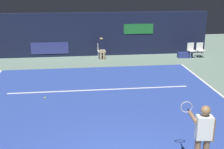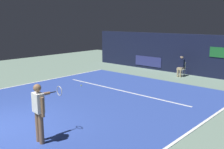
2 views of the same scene
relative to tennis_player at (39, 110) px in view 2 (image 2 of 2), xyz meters
name	(u,v)px [view 2 (image 2 of 2)]	position (x,y,z in m)	size (l,w,h in m)	color
ground_plane	(95,99)	(-1.91, 3.99, -0.99)	(28.71, 28.71, 0.00)	slate
court_surface	(95,99)	(-1.91, 3.99, -0.98)	(9.64, 10.48, 0.01)	#2D479E
line_sideline_left	(196,127)	(2.86, 3.99, -0.97)	(0.10, 10.48, 0.01)	white
line_sideline_right	(36,82)	(-6.68, 3.99, -0.97)	(0.10, 10.48, 0.01)	white
line_service	(121,91)	(-1.91, 5.82, -0.97)	(7.52, 0.10, 0.01)	white
back_wall	(181,54)	(-1.91, 11.96, 0.31)	(14.29, 0.33, 2.60)	#141933
tennis_player	(39,110)	(0.00, 0.00, 0.00)	(0.54, 0.97, 1.73)	#8C6647
line_judge_on_chair	(181,66)	(-1.38, 10.99, -0.30)	(0.47, 0.55, 1.32)	white
tennis_ball	(81,85)	(-4.10, 5.10, -0.94)	(0.07, 0.07, 0.07)	#CCE033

